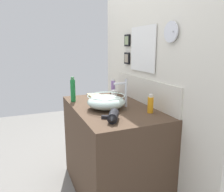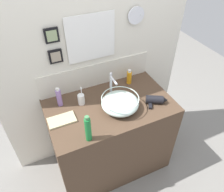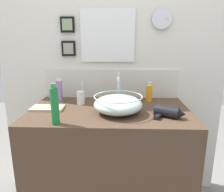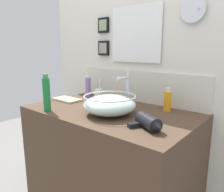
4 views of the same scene
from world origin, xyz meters
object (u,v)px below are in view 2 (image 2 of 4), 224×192
toothbrush_cup (81,99)px  soap_dispenser (59,97)px  lotion_bottle (129,77)px  faucet (112,84)px  hair_drier (156,100)px  glass_bowl_sink (120,103)px  hand_towel (62,120)px  shampoo_bottle (88,129)px

toothbrush_cup → soap_dispenser: bearing=160.6°
soap_dispenser → lotion_bottle: 0.72m
faucet → toothbrush_cup: size_ratio=1.45×
faucet → hair_drier: (0.33, -0.25, -0.11)m
glass_bowl_sink → hand_towel: bearing=172.7°
shampoo_bottle → lotion_bottle: (0.61, 0.51, -0.04)m
faucet → toothbrush_cup: (-0.29, 0.02, -0.10)m
toothbrush_cup → hand_towel: bearing=-148.4°
glass_bowl_sink → hand_towel: 0.52m
toothbrush_cup → soap_dispenser: soap_dispenser is taller
glass_bowl_sink → hair_drier: bearing=-12.5°
glass_bowl_sink → shampoo_bottle: (-0.37, -0.21, 0.05)m
glass_bowl_sink → soap_dispenser: soap_dispenser is taller
soap_dispenser → shampoo_bottle: bearing=-77.9°
shampoo_bottle → hand_towel: (-0.14, 0.27, -0.11)m
faucet → lotion_bottle: 0.28m
shampoo_bottle → lotion_bottle: bearing=39.5°
toothbrush_cup → glass_bowl_sink: bearing=-34.7°
shampoo_bottle → soap_dispenser: size_ratio=1.31×
glass_bowl_sink → faucet: bearing=90.0°
hair_drier → shampoo_bottle: 0.71m
hair_drier → toothbrush_cup: toothbrush_cup is taller
hair_drier → toothbrush_cup: bearing=156.1°
glass_bowl_sink → hand_towel: (-0.51, 0.07, -0.06)m
hair_drier → soap_dispenser: bearing=157.1°
glass_bowl_sink → faucet: (0.00, 0.18, 0.08)m
glass_bowl_sink → shampoo_bottle: shampoo_bottle is taller
hand_towel → hair_drier: bearing=-9.4°
lotion_bottle → glass_bowl_sink: bearing=-129.8°
soap_dispenser → hand_towel: size_ratio=0.82×
glass_bowl_sink → hand_towel: glass_bowl_sink is taller
toothbrush_cup → lotion_bottle: bearing=10.1°
faucet → toothbrush_cup: faucet is taller
toothbrush_cup → soap_dispenser: (-0.18, 0.06, 0.04)m
toothbrush_cup → shampoo_bottle: size_ratio=0.72×
toothbrush_cup → shampoo_bottle: (-0.08, -0.41, 0.07)m
faucet → toothbrush_cup: bearing=175.5°
faucet → hand_towel: (-0.51, -0.11, -0.14)m
hair_drier → hand_towel: hair_drier is taller
glass_bowl_sink → lotion_bottle: 0.39m
soap_dispenser → faucet: bearing=-10.4°
lotion_bottle → faucet: bearing=-154.3°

